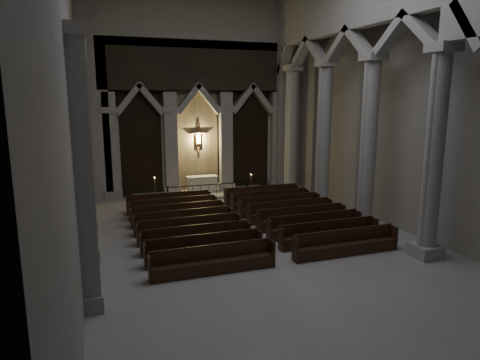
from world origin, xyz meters
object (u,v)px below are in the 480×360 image
Objects in this scene: candle_stand_left at (155,197)px; pews at (244,223)px; altar_rail at (209,189)px; worshipper at (257,200)px; candle_stand_right at (251,191)px; altar at (202,184)px.

candle_stand_left reaches higher than pews.
worshipper is at bearing -57.13° from altar_rail.
pews is at bearing -136.23° from worshipper.
altar is at bearing 143.71° from candle_stand_right.
candle_stand_left reaches higher than altar_rail.
altar is 3.71m from candle_stand_left.
candle_stand_left is 1.10× the size of candle_stand_right.
altar is 1.22× the size of candle_stand_left.
candle_stand_right is 6.61m from pews.
candle_stand_left is 6.97m from pews.
altar reaches higher than worshipper.
altar_rail is at bearing 108.09° from worshipper.
candle_stand_left is 5.96m from worshipper.
candle_stand_right is (2.60, -1.91, -0.26)m from altar.
worshipper is at bearing -104.08° from candle_stand_right.
altar is at bearing 88.22° from altar_rail.
candle_stand_right is (5.85, -0.14, -0.04)m from candle_stand_left.
candle_stand_left reaches higher than worshipper.
candle_stand_right reaches higher than pews.
worshipper is at bearing -30.61° from candle_stand_left.
altar is 0.39× the size of altar_rail.
altar_rail is 3.20m from candle_stand_left.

